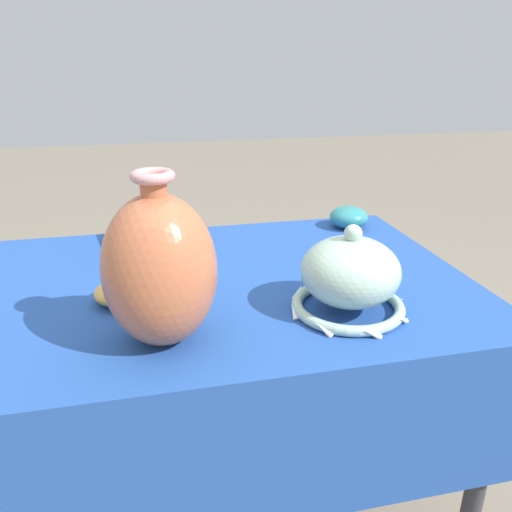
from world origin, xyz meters
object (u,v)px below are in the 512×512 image
Objects in this scene: bowl_shallow_teal at (349,217)px; bowl_shallow_ochre at (122,292)px; vase_tall_bulbous at (160,270)px; vase_dome_bell at (350,277)px; mosaic_tile_box at (154,228)px.

bowl_shallow_teal reaches higher than bowl_shallow_ochre.
vase_dome_bell is at bearing 5.41° from vase_tall_bulbous.
bowl_shallow_ochre is at bearing 114.51° from vase_tall_bulbous.
vase_dome_bell reaches higher than bowl_shallow_ochre.
mosaic_tile_box is (-0.00, 0.52, -0.09)m from vase_tall_bulbous.
vase_tall_bulbous is at bearing -65.49° from bowl_shallow_ochre.
vase_dome_bell is (0.37, 0.04, -0.07)m from vase_tall_bulbous.
mosaic_tile_box is 0.58m from bowl_shallow_teal.
bowl_shallow_teal is 1.01× the size of bowl_shallow_ochre.
bowl_shallow_ochre is (-0.08, -0.34, -0.03)m from mosaic_tile_box.
vase_tall_bulbous is 0.38m from vase_dome_bell.
vase_tall_bulbous is 1.88× the size of mosaic_tile_box.
vase_tall_bulbous is at bearing -100.81° from mosaic_tile_box.
vase_tall_bulbous reaches higher than mosaic_tile_box.
vase_tall_bulbous is at bearing -137.12° from bowl_shallow_teal.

